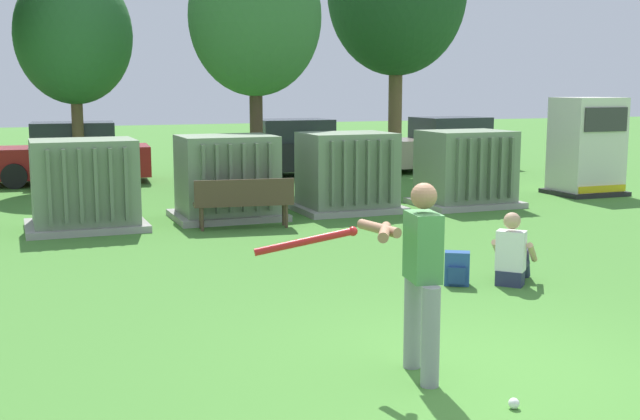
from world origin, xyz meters
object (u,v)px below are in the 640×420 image
at_px(transformer_west, 85,186).
at_px(transformer_east, 466,169).
at_px(park_bench, 244,200).
at_px(parked_car_rightmost, 447,145).
at_px(backpack, 457,269).
at_px(generator_enclosure, 587,147).
at_px(parked_car_left_of_center, 70,155).
at_px(transformer_mid_east, 347,173).
at_px(seated_spectator, 512,255).
at_px(transformer_mid_west, 227,178).
at_px(parked_car_right_of_center, 289,149).
at_px(batter, 416,270).
at_px(sports_ball, 514,403).

distance_m(transformer_west, transformer_east, 7.91).
distance_m(park_bench, parked_car_rightmost, 11.63).
distance_m(transformer_west, backpack, 7.34).
bearing_deg(generator_enclosure, parked_car_left_of_center, 149.04).
xyz_separation_m(transformer_mid_east, seated_spectator, (-0.42, -6.47, -0.41)).
bearing_deg(transformer_mid_east, park_bench, -153.58).
xyz_separation_m(transformer_east, park_bench, (-5.24, -1.02, -0.25)).
relative_size(park_bench, parked_car_rightmost, 0.43).
bearing_deg(transformer_mid_west, parked_car_right_of_center, 61.93).
distance_m(parked_car_left_of_center, parked_car_rightmost, 11.13).
xyz_separation_m(transformer_mid_west, seated_spectator, (2.14, -6.44, -0.41)).
bearing_deg(transformer_mid_west, backpack, -77.16).
distance_m(seated_spectator, parked_car_rightmost, 14.50).
height_order(backpack, parked_car_right_of_center, parked_car_right_of_center).
distance_m(parked_car_left_of_center, parked_car_right_of_center, 6.06).
bearing_deg(generator_enclosure, transformer_east, -171.44).
height_order(transformer_west, backpack, transformer_west).
bearing_deg(backpack, seated_spectator, -14.97).
distance_m(parked_car_right_of_center, parked_car_rightmost, 5.07).
height_order(transformer_mid_east, park_bench, transformer_mid_east).
bearing_deg(parked_car_left_of_center, transformer_west, -91.95).
height_order(batter, parked_car_right_of_center, batter).
bearing_deg(transformer_east, sports_ball, -119.41).
height_order(transformer_west, transformer_mid_east, same).
bearing_deg(parked_car_rightmost, seated_spectator, -116.79).
height_order(batter, backpack, batter).
bearing_deg(parked_car_rightmost, transformer_west, -149.48).
xyz_separation_m(transformer_west, transformer_mid_west, (2.69, 0.20, 0.00)).
height_order(sports_ball, parked_car_right_of_center, parked_car_right_of_center).
xyz_separation_m(transformer_east, batter, (-5.88, -8.78, 0.19)).
bearing_deg(park_bench, transformer_mid_west, 89.42).
xyz_separation_m(transformer_east, parked_car_right_of_center, (-1.62, 6.99, -0.04)).
distance_m(transformer_mid_west, transformer_mid_east, 2.55).
distance_m(transformer_mid_west, sports_ball, 9.96).
xyz_separation_m(batter, backpack, (2.08, 2.75, -0.76)).
height_order(generator_enclosure, sports_ball, generator_enclosure).
relative_size(transformer_mid_east, generator_enclosure, 0.91).
height_order(transformer_mid_west, sports_ball, transformer_mid_west).
bearing_deg(seated_spectator, backpack, 165.03).
bearing_deg(sports_ball, transformer_mid_west, 88.59).
distance_m(park_bench, batter, 7.79).
xyz_separation_m(transformer_mid_west, parked_car_left_of_center, (-2.44, 7.11, -0.04)).
relative_size(sports_ball, backpack, 0.20).
xyz_separation_m(batter, parked_car_rightmost, (9.32, 15.50, -0.22)).
distance_m(batter, parked_car_left_of_center, 16.21).
distance_m(seated_spectator, backpack, 0.76).
distance_m(transformer_mid_west, park_bench, 1.27).
distance_m(sports_ball, backpack, 4.04).
distance_m(generator_enclosure, sports_ball, 13.76).
height_order(sports_ball, parked_car_left_of_center, parked_car_left_of_center).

